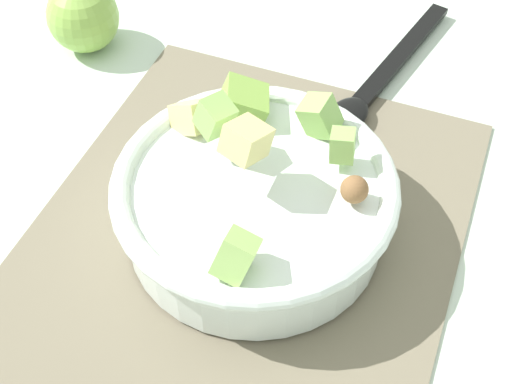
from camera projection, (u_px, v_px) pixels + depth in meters
ground_plane at (248, 231)px, 0.60m from camera, size 2.40×2.40×0.00m
placemat at (247, 229)px, 0.59m from camera, size 0.40×0.34×0.01m
salad_bowl at (256, 197)px, 0.56m from camera, size 0.23×0.23×0.12m
serving_spoon at (373, 86)px, 0.70m from camera, size 0.24×0.08×0.01m
whole_apple at (83, 16)px, 0.73m from camera, size 0.07×0.07×0.09m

